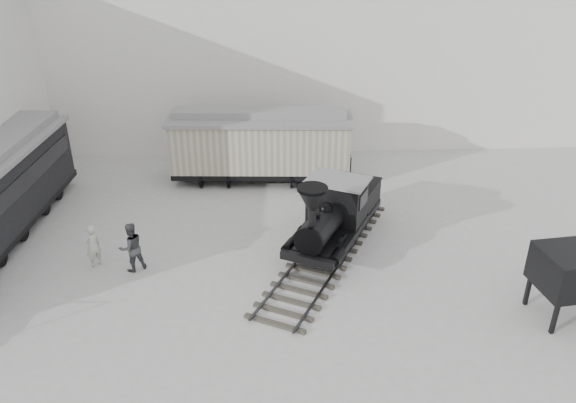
{
  "coord_description": "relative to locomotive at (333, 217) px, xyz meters",
  "views": [
    {
      "loc": [
        -0.5,
        -14.08,
        10.89
      ],
      "look_at": [
        0.45,
        3.87,
        2.0
      ],
      "focal_mm": 35.0,
      "sensor_mm": 36.0,
      "label": 1
    }
  ],
  "objects": [
    {
      "name": "ground",
      "position": [
        -2.14,
        -4.05,
        -1.21
      ],
      "size": [
        90.0,
        90.0,
        0.0
      ],
      "primitive_type": "plane",
      "color": "#9E9E9B"
    },
    {
      "name": "locomotive",
      "position": [
        0.0,
        0.0,
        0.0
      ],
      "size": [
        6.03,
        9.19,
        3.28
      ],
      "rotation": [
        0.0,
        0.0,
        -0.47
      ],
      "color": "#322F29",
      "rests_on": "ground"
    },
    {
      "name": "north_wall",
      "position": [
        -2.14,
        10.93,
        4.34
      ],
      "size": [
        34.0,
        2.51,
        11.0
      ],
      "color": "silver",
      "rests_on": "ground"
    },
    {
      "name": "boxcar",
      "position": [
        -2.62,
        6.3,
        0.59
      ],
      "size": [
        8.52,
        3.12,
        3.43
      ],
      "rotation": [
        0.0,
        0.0,
        -0.06
      ],
      "color": "black",
      "rests_on": "ground"
    },
    {
      "name": "coal_hopper",
      "position": [
        6.64,
        -4.54,
        0.29
      ],
      "size": [
        2.3,
        1.96,
        2.3
      ],
      "rotation": [
        0.0,
        0.0,
        0.12
      ],
      "color": "black",
      "rests_on": "ground"
    },
    {
      "name": "visitor_a",
      "position": [
        -8.57,
        -0.91,
        -0.41
      ],
      "size": [
        0.69,
        0.68,
        1.61
      ],
      "primitive_type": "imported",
      "rotation": [
        0.0,
        0.0,
        3.91
      ],
      "color": "#AEAFA2",
      "rests_on": "ground"
    },
    {
      "name": "visitor_b",
      "position": [
        -7.16,
        -1.24,
        -0.31
      ],
      "size": [
        1.11,
        1.05,
        1.81
      ],
      "primitive_type": "imported",
      "rotation": [
        0.0,
        0.0,
        3.71
      ],
      "color": "#3B3C3F",
      "rests_on": "ground"
    }
  ]
}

